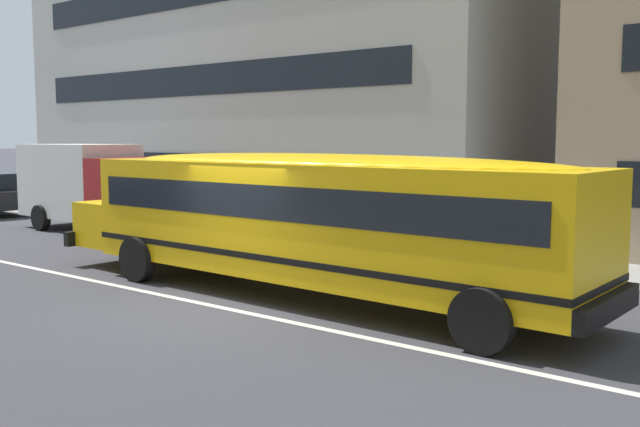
{
  "coord_description": "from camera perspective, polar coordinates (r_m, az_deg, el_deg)",
  "views": [
    {
      "loc": [
        9.11,
        -8.65,
        3.0
      ],
      "look_at": [
        1.69,
        0.81,
        1.73
      ],
      "focal_mm": 39.72,
      "sensor_mm": 36.0,
      "label": 1
    }
  ],
  "objects": [
    {
      "name": "ground_plane",
      "position": [
        12.92,
        -8.21,
        -7.46
      ],
      "size": [
        400.0,
        400.0,
        0.0
      ],
      "primitive_type": "plane",
      "color": "#38383D"
    },
    {
      "name": "sidewalk_far",
      "position": [
        18.91,
        8.81,
        -3.14
      ],
      "size": [
        120.0,
        3.0,
        0.01
      ],
      "primitive_type": "cube",
      "color": "gray",
      "rests_on": "ground_plane"
    },
    {
      "name": "lane_centreline",
      "position": [
        12.92,
        -8.21,
        -7.45
      ],
      "size": [
        110.0,
        0.16,
        0.01
      ],
      "primitive_type": "cube",
      "color": "silver",
      "rests_on": "ground_plane"
    },
    {
      "name": "school_bus",
      "position": [
        13.32,
        -0.96,
        0.1
      ],
      "size": [
        12.27,
        3.08,
        2.73
      ],
      "rotation": [
        0.0,
        0.0,
        3.12
      ],
      "color": "yellow",
      "rests_on": "ground_plane"
    },
    {
      "name": "box_truck",
      "position": [
        24.18,
        -17.86,
        2.29
      ],
      "size": [
        6.13,
        2.67,
        2.82
      ],
      "rotation": [
        0.0,
        0.0,
        -0.05
      ],
      "color": "maroon",
      "rests_on": "ground_plane"
    }
  ]
}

